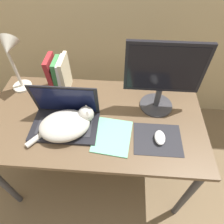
# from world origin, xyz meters

# --- Properties ---
(ground_plane) EXTENTS (12.00, 12.00, 0.00)m
(ground_plane) POSITION_xyz_m (0.00, 0.00, 0.00)
(ground_plane) COLOR brown
(desk) EXTENTS (1.36, 0.71, 0.76)m
(desk) POSITION_xyz_m (0.00, 0.36, 0.68)
(desk) COLOR brown
(desk) RESTS_ON ground_plane
(laptop) EXTENTS (0.39, 0.24, 0.25)m
(laptop) POSITION_xyz_m (-0.16, 0.29, 0.81)
(laptop) COLOR black
(laptop) RESTS_ON desk
(cat) EXTENTS (0.38, 0.30, 0.13)m
(cat) POSITION_xyz_m (-0.14, 0.24, 0.81)
(cat) COLOR #B2ADA3
(cat) RESTS_ON desk
(external_monitor) EXTENTS (0.44, 0.21, 0.46)m
(external_monitor) POSITION_xyz_m (0.39, 0.48, 1.01)
(external_monitor) COLOR #333338
(external_monitor) RESTS_ON desk
(mousepad) EXTENTS (0.27, 0.22, 0.00)m
(mousepad) POSITION_xyz_m (0.38, 0.22, 0.76)
(mousepad) COLOR #232328
(mousepad) RESTS_ON desk
(computer_mouse) EXTENTS (0.06, 0.10, 0.04)m
(computer_mouse) POSITION_xyz_m (0.39, 0.22, 0.78)
(computer_mouse) COLOR silver
(computer_mouse) RESTS_ON mousepad
(book_row) EXTENTS (0.12, 0.17, 0.25)m
(book_row) POSITION_xyz_m (-0.26, 0.60, 0.88)
(book_row) COLOR maroon
(book_row) RESTS_ON desk
(desk_lamp) EXTENTS (0.17, 0.17, 0.42)m
(desk_lamp) POSITION_xyz_m (-0.51, 0.57, 1.04)
(desk_lamp) COLOR beige
(desk_lamp) RESTS_ON desk
(notepad) EXTENTS (0.24, 0.27, 0.01)m
(notepad) POSITION_xyz_m (0.12, 0.22, 0.76)
(notepad) COLOR #6BBC93
(notepad) RESTS_ON desk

